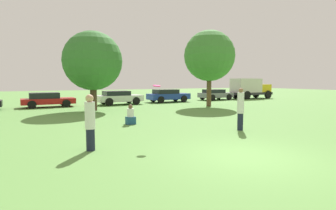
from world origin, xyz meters
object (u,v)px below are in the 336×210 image
object	(u,v)px
bystander_sitting	(131,116)
parked_car_red	(47,99)
frisbee	(157,86)
tree_2	(209,56)
parked_car_blue	(168,95)
parked_car_white	(119,97)
person_thrower	(90,122)
delivery_truck_yellow	(250,88)
person_catcher	(241,109)
parked_car_grey	(215,94)
tree_1	(93,61)

from	to	relation	value
bystander_sitting	parked_car_red	xyz separation A→B (m)	(-3.09, 11.93, 0.24)
frisbee	tree_2	xyz separation A→B (m)	(10.03, 10.44, 2.30)
tree_2	parked_car_blue	size ratio (longest dim) A/B	1.49
tree_2	parked_car_white	world-z (taller)	tree_2
person_thrower	delivery_truck_yellow	xyz separation A→B (m)	(23.11, 16.59, 0.42)
person_thrower	bystander_sitting	distance (m)	5.40
person_catcher	tree_2	size ratio (longest dim) A/B	0.29
tree_2	parked_car_red	distance (m)	14.33
parked_car_red	parked_car_grey	xyz separation A→B (m)	(17.95, 0.28, 0.02)
person_catcher	parked_car_blue	world-z (taller)	person_catcher
parked_car_red	parked_car_blue	size ratio (longest dim) A/B	0.96
person_catcher	tree_2	bearing A→B (deg)	-123.71
person_thrower	parked_car_white	world-z (taller)	person_thrower
frisbee	bystander_sitting	world-z (taller)	frisbee
person_catcher	bystander_sitting	world-z (taller)	person_catcher
frisbee	parked_car_blue	distance (m)	18.65
person_thrower	frisbee	bearing A→B (deg)	-0.57
person_thrower	parked_car_blue	xyz separation A→B (m)	(11.48, 16.42, -0.22)
parked_car_grey	delivery_truck_yellow	size ratio (longest dim) A/B	0.68
parked_car_white	delivery_truck_yellow	size ratio (longest dim) A/B	0.73
tree_2	parked_car_blue	xyz separation A→B (m)	(-0.99, 5.81, -3.65)
frisbee	parked_car_blue	size ratio (longest dim) A/B	0.06
bystander_sitting	tree_1	bearing A→B (deg)	91.64
bystander_sitting	tree_1	size ratio (longest dim) A/B	0.17
person_thrower	parked_car_red	size ratio (longest dim) A/B	0.43
parked_car_white	delivery_truck_yellow	xyz separation A→B (m)	(17.06, 0.60, 0.66)
tree_1	parked_car_grey	size ratio (longest dim) A/B	1.51
tree_2	person_thrower	bearing A→B (deg)	-139.61
person_thrower	tree_2	bearing A→B (deg)	36.02
bystander_sitting	tree_1	xyz separation A→B (m)	(-0.21, 7.40, 3.27)
tree_2	parked_car_grey	distance (m)	8.92
tree_2	parked_car_red	xyz separation A→B (m)	(-12.57, 5.79, -3.71)
person_catcher	frisbee	bearing A→B (deg)	0.32
person_thrower	parked_car_blue	world-z (taller)	person_thrower
bystander_sitting	parked_car_red	bearing A→B (deg)	104.53
bystander_sitting	frisbee	bearing A→B (deg)	-97.35
tree_1	tree_2	distance (m)	9.79
frisbee	bystander_sitting	size ratio (longest dim) A/B	0.27
tree_2	parked_car_red	size ratio (longest dim) A/B	1.55
tree_1	parked_car_white	size ratio (longest dim) A/B	1.41
parked_car_red	parked_car_white	xyz separation A→B (m)	(6.15, -0.40, 0.04)
frisbee	person_catcher	bearing A→B (deg)	4.69
frisbee	parked_car_red	bearing A→B (deg)	98.88
person_thrower	person_catcher	distance (m)	6.82
person_thrower	parked_car_white	distance (m)	17.10
tree_1	parked_car_red	distance (m)	6.16
person_thrower	tree_1	xyz separation A→B (m)	(2.78, 11.87, 2.75)
tree_1	parked_car_grey	bearing A→B (deg)	17.69
parked_car_grey	person_catcher	bearing A→B (deg)	-125.31
parked_car_grey	tree_2	bearing A→B (deg)	-132.49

